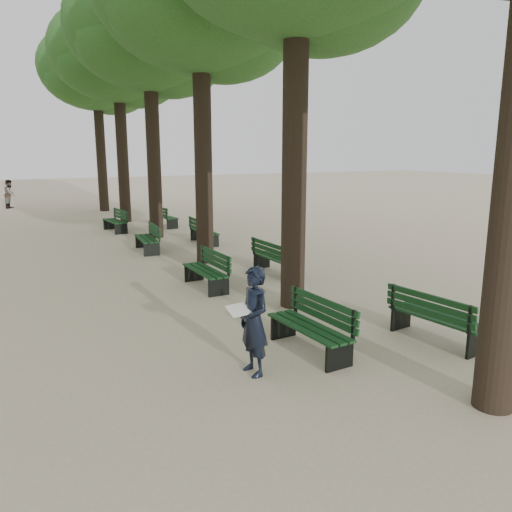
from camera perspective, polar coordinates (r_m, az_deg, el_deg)
name	(u,v)px	position (r m, az deg, el deg)	size (l,w,h in m)	color
ground	(313,372)	(7.92, 6.52, -12.99)	(120.00, 120.00, 0.00)	beige
tree_central_3	(148,29)	(20.18, -12.20, 24.05)	(6.00, 6.00, 9.95)	#33261C
tree_central_4	(117,52)	(24.92, -15.61, 21.51)	(6.00, 6.00, 9.95)	#33261C
tree_central_5	(96,68)	(29.75, -17.85, 19.74)	(6.00, 6.00, 9.95)	#33261C
bench_left_0	(309,337)	(8.50, 6.09, -9.19)	(0.65, 1.82, 0.92)	black
bench_left_1	(206,277)	(12.36, -5.78, -2.44)	(0.58, 1.80, 0.92)	black
bench_left_2	(147,244)	(17.15, -12.35, 1.39)	(0.73, 1.84, 0.92)	black
bench_left_3	(115,225)	(21.76, -15.81, 3.40)	(0.73, 1.84, 0.92)	black
bench_right_0	(436,327)	(9.47, 19.92, -7.62)	(0.77, 1.85, 0.92)	black
bench_right_1	(276,264)	(13.74, 2.25, -0.92)	(0.58, 1.80, 0.92)	black
bench_right_2	(204,236)	(18.32, -5.93, 2.27)	(0.64, 1.82, 0.92)	black
bench_right_3	(165,221)	(22.65, -10.38, 3.98)	(0.78, 1.86, 0.92)	black
man_with_map	(254,321)	(7.50, -0.24, -7.45)	(0.62, 0.69, 1.67)	black
pedestrian_a	(10,194)	(32.93, -26.30, 6.37)	(0.81, 0.33, 1.67)	#262628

